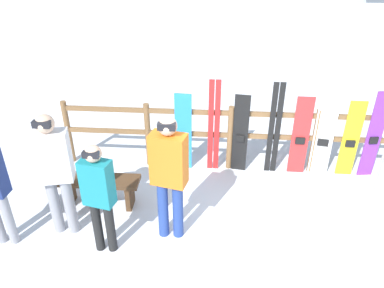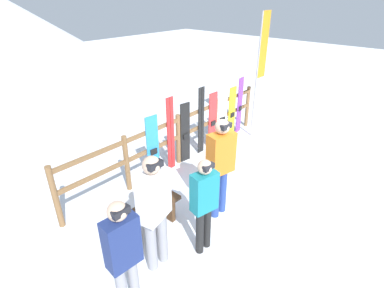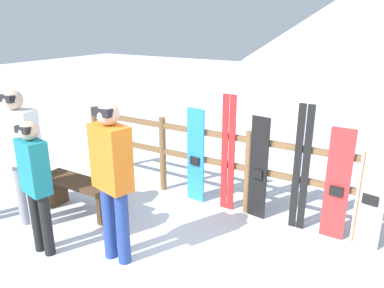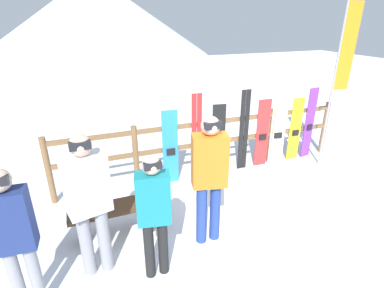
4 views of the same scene
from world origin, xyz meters
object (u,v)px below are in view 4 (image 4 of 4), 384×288
at_px(person_navy, 13,233).
at_px(snowboard_blue, 170,148).
at_px(person_white, 89,198).
at_px(ski_pair_red, 197,137).
at_px(person_teal, 154,209).
at_px(rental_flag, 341,66).
at_px(snowboard_red, 262,134).
at_px(snowboard_black_stripe, 218,140).
at_px(person_orange, 209,172).
at_px(snowboard_white, 278,132).
at_px(snowboard_purple, 309,124).
at_px(ski_pair_black, 244,131).
at_px(bench, 116,214).
at_px(snowboard_yellow, 295,130).

height_order(person_navy, snowboard_blue, person_navy).
bearing_deg(snowboard_blue, person_white, -130.46).
relative_size(person_white, ski_pair_red, 1.08).
xyz_separation_m(person_teal, rental_flag, (4.13, 1.64, 1.11)).
xyz_separation_m(person_teal, snowboard_red, (2.80, 2.05, -0.23)).
distance_m(person_white, snowboard_black_stripe, 3.04).
bearing_deg(ski_pair_red, snowboard_blue, -179.61).
xyz_separation_m(person_navy, ski_pair_red, (2.72, 2.03, -0.16)).
height_order(person_orange, snowboard_white, person_orange).
height_order(snowboard_red, snowboard_purple, snowboard_purple).
xyz_separation_m(snowboard_white, snowboard_purple, (0.81, 0.00, 0.08)).
bearing_deg(snowboard_blue, ski_pair_black, 0.13).
relative_size(person_navy, snowboard_white, 1.21).
bearing_deg(person_navy, person_white, 21.22).
distance_m(ski_pair_black, rental_flag, 2.19).
bearing_deg(bench, snowboard_purple, 14.88).
relative_size(person_navy, snowboard_purple, 1.08).
bearing_deg(rental_flag, person_teal, -158.35).
height_order(person_white, ski_pair_red, person_white).
xyz_separation_m(bench, person_white, (-0.31, -0.60, 0.70)).
distance_m(person_teal, person_navy, 1.37).
height_order(person_white, snowboard_black_stripe, person_white).
bearing_deg(snowboard_red, snowboard_white, -0.01).
distance_m(snowboard_white, snowboard_yellow, 0.45).
distance_m(bench, person_white, 0.97).
distance_m(person_white, rental_flag, 5.07).
bearing_deg(ski_pair_red, snowboard_black_stripe, -0.44).
bearing_deg(rental_flag, person_navy, -163.69).
height_order(bench, person_orange, person_orange).
bearing_deg(ski_pair_black, snowboard_black_stripe, -179.64).
relative_size(person_teal, snowboard_yellow, 1.15).
bearing_deg(ski_pair_red, person_orange, -106.97).
bearing_deg(snowboard_black_stripe, snowboard_purple, 0.00).
xyz_separation_m(person_white, snowboard_blue, (1.49, 1.75, -0.35)).
height_order(bench, rental_flag, rental_flag).
height_order(ski_pair_black, snowboard_white, ski_pair_black).
distance_m(bench, person_teal, 1.13).
xyz_separation_m(person_navy, snowboard_purple, (5.36, 2.03, -0.22)).
bearing_deg(person_white, rental_flag, 15.55).
bearing_deg(snowboard_red, snowboard_blue, -180.00).
xyz_separation_m(person_navy, snowboard_blue, (2.20, 2.03, -0.29)).
xyz_separation_m(person_teal, snowboard_black_stripe, (1.80, 2.05, -0.23)).
relative_size(person_orange, ski_pair_black, 1.10).
distance_m(bench, ski_pair_black, 2.98).
distance_m(ski_pair_red, snowboard_purple, 2.64).
bearing_deg(ski_pair_black, snowboard_purple, -0.12).
distance_m(person_orange, snowboard_black_stripe, 2.01).
bearing_deg(snowboard_black_stripe, rental_flag, -10.14).
bearing_deg(snowboard_blue, snowboard_black_stripe, 0.00).
relative_size(snowboard_yellow, rental_flag, 0.43).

